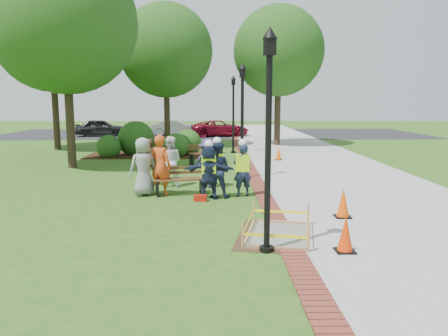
{
  "coord_description": "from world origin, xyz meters",
  "views": [
    {
      "loc": [
        0.25,
        -11.18,
        2.94
      ],
      "look_at": [
        0.5,
        1.2,
        1.0
      ],
      "focal_mm": 35.0,
      "sensor_mm": 36.0,
      "label": 1
    }
  ],
  "objects_px": {
    "cone_front": "(345,235)",
    "lamp_near": "(268,125)",
    "wet_concrete_pad": "(278,226)",
    "hivis_worker_b": "(242,168)",
    "bench_near": "(180,186)",
    "hivis_worker_c": "(217,168)",
    "hivis_worker_a": "(209,170)"
  },
  "relations": [
    {
      "from": "bench_near",
      "to": "hivis_worker_c",
      "type": "bearing_deg",
      "value": -18.29
    },
    {
      "from": "lamp_near",
      "to": "hivis_worker_c",
      "type": "distance_m",
      "value": 5.17
    },
    {
      "from": "cone_front",
      "to": "lamp_near",
      "type": "relative_size",
      "value": 0.17
    },
    {
      "from": "bench_near",
      "to": "hivis_worker_a",
      "type": "bearing_deg",
      "value": -32.66
    },
    {
      "from": "wet_concrete_pad",
      "to": "hivis_worker_b",
      "type": "relative_size",
      "value": 1.47
    },
    {
      "from": "bench_near",
      "to": "lamp_near",
      "type": "height_order",
      "value": "lamp_near"
    },
    {
      "from": "hivis_worker_a",
      "to": "bench_near",
      "type": "bearing_deg",
      "value": 147.34
    },
    {
      "from": "cone_front",
      "to": "hivis_worker_c",
      "type": "bearing_deg",
      "value": 116.56
    },
    {
      "from": "wet_concrete_pad",
      "to": "hivis_worker_b",
      "type": "bearing_deg",
      "value": 97.72
    },
    {
      "from": "bench_near",
      "to": "cone_front",
      "type": "xyz_separation_m",
      "value": [
        3.64,
        -5.31,
        0.08
      ]
    },
    {
      "from": "bench_near",
      "to": "lamp_near",
      "type": "xyz_separation_m",
      "value": [
        2.12,
        -5.22,
        2.2
      ]
    },
    {
      "from": "hivis_worker_b",
      "to": "hivis_worker_c",
      "type": "distance_m",
      "value": 0.78
    },
    {
      "from": "wet_concrete_pad",
      "to": "lamp_near",
      "type": "distance_m",
      "value": 2.48
    },
    {
      "from": "wet_concrete_pad",
      "to": "bench_near",
      "type": "relative_size",
      "value": 1.55
    },
    {
      "from": "hivis_worker_a",
      "to": "hivis_worker_b",
      "type": "relative_size",
      "value": 1.0
    },
    {
      "from": "hivis_worker_b",
      "to": "hivis_worker_c",
      "type": "bearing_deg",
      "value": -171.63
    },
    {
      "from": "wet_concrete_pad",
      "to": "hivis_worker_a",
      "type": "relative_size",
      "value": 1.46
    },
    {
      "from": "wet_concrete_pad",
      "to": "hivis_worker_b",
      "type": "height_order",
      "value": "hivis_worker_b"
    },
    {
      "from": "lamp_near",
      "to": "wet_concrete_pad",
      "type": "bearing_deg",
      "value": 69.53
    },
    {
      "from": "lamp_near",
      "to": "hivis_worker_a",
      "type": "bearing_deg",
      "value": 104.45
    },
    {
      "from": "lamp_near",
      "to": "hivis_worker_a",
      "type": "xyz_separation_m",
      "value": [
        -1.19,
        4.63,
        -1.59
      ]
    },
    {
      "from": "wet_concrete_pad",
      "to": "hivis_worker_b",
      "type": "xyz_separation_m",
      "value": [
        -0.54,
        3.97,
        0.65
      ]
    },
    {
      "from": "wet_concrete_pad",
      "to": "hivis_worker_c",
      "type": "relative_size",
      "value": 1.41
    },
    {
      "from": "lamp_near",
      "to": "hivis_worker_b",
      "type": "xyz_separation_m",
      "value": [
        -0.17,
        4.95,
        -1.6
      ]
    },
    {
      "from": "cone_front",
      "to": "lamp_near",
      "type": "xyz_separation_m",
      "value": [
        -1.52,
        0.09,
        2.12
      ]
    },
    {
      "from": "lamp_near",
      "to": "hivis_worker_c",
      "type": "bearing_deg",
      "value": 101.09
    },
    {
      "from": "wet_concrete_pad",
      "to": "lamp_near",
      "type": "relative_size",
      "value": 0.61
    },
    {
      "from": "hivis_worker_c",
      "to": "hivis_worker_b",
      "type": "bearing_deg",
      "value": 8.37
    },
    {
      "from": "hivis_worker_b",
      "to": "hivis_worker_a",
      "type": "bearing_deg",
      "value": -162.51
    },
    {
      "from": "hivis_worker_a",
      "to": "hivis_worker_c",
      "type": "bearing_deg",
      "value": 40.23
    },
    {
      "from": "lamp_near",
      "to": "hivis_worker_b",
      "type": "distance_m",
      "value": 5.2
    },
    {
      "from": "wet_concrete_pad",
      "to": "bench_near",
      "type": "distance_m",
      "value": 4.92
    }
  ]
}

